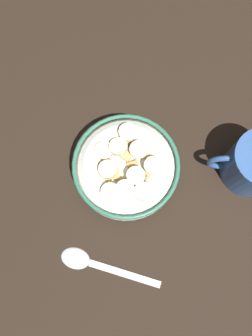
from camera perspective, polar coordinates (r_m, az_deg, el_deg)
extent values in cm
cube|color=black|center=(58.47, 0.00, -0.89)|extent=(117.47, 117.47, 2.00)
cylinder|color=silver|center=(57.20, 0.00, -0.62)|extent=(8.40, 8.40, 0.60)
torus|color=silver|center=(55.07, 0.00, -0.12)|extent=(15.28, 15.28, 4.97)
torus|color=#337259|center=(52.94, 0.00, 0.41)|extent=(15.42, 15.42, 0.60)
cylinder|color=white|center=(54.09, 0.00, 0.12)|extent=(12.30, 12.30, 0.40)
cube|color=tan|center=(54.57, 0.74, 4.48)|extent=(2.28, 2.28, 0.87)
cube|color=#AD7F42|center=(54.32, 2.88, 3.43)|extent=(2.26, 2.26, 0.78)
cube|color=tan|center=(53.95, 3.86, 1.97)|extent=(2.20, 2.19, 0.79)
cube|color=#B78947|center=(53.54, 1.12, -0.28)|extent=(2.08, 2.05, 0.83)
cube|color=tan|center=(53.24, -3.26, -1.39)|extent=(1.72, 1.72, 0.71)
cube|color=tan|center=(53.61, -5.13, 0.25)|extent=(2.24, 2.23, 0.83)
cube|color=#AD7F42|center=(53.78, -3.23, 0.76)|extent=(1.74, 1.68, 0.88)
cube|color=tan|center=(53.15, -0.59, -2.21)|extent=(1.99, 2.04, 0.89)
cube|color=tan|center=(55.03, -1.29, 5.32)|extent=(1.90, 1.93, 0.79)
cube|color=#B78947|center=(52.45, 0.09, -5.23)|extent=(2.18, 2.21, 0.88)
cube|color=#AD7F42|center=(53.19, 1.64, -2.12)|extent=(1.66, 1.74, 0.94)
cube|color=tan|center=(52.67, -2.21, -3.67)|extent=(1.93, 1.93, 0.72)
cube|color=tan|center=(54.75, 2.49, 4.82)|extent=(1.73, 1.67, 0.87)
cube|color=tan|center=(53.41, 3.83, -0.72)|extent=(2.24, 2.24, 0.71)
cube|color=#AD7F42|center=(53.96, -3.16, 2.32)|extent=(2.15, 2.18, 0.86)
cube|color=tan|center=(53.90, 0.42, 2.02)|extent=(2.21, 2.20, 0.80)
cube|color=#AD7F42|center=(54.78, -3.11, 4.37)|extent=(2.18, 2.14, 0.90)
cube|color=tan|center=(53.40, -1.80, -0.92)|extent=(1.64, 1.70, 0.86)
cylinder|color=beige|center=(52.86, -1.17, 3.23)|extent=(3.13, 3.20, 1.17)
cylinder|color=#F4EABC|center=(53.01, 1.94, 2.82)|extent=(3.62, 3.69, 1.37)
cylinder|color=beige|center=(53.33, -3.38, 2.66)|extent=(3.73, 3.72, 1.01)
cylinder|color=#F4EABC|center=(51.95, 1.51, -1.18)|extent=(3.26, 3.27, 1.05)
cylinder|color=beige|center=(52.18, -2.83, -0.22)|extent=(3.52, 3.48, 1.12)
cylinder|color=beige|center=(51.77, 2.60, -3.64)|extent=(3.42, 3.39, 1.13)
cylinder|color=#F9EFC6|center=(51.59, 0.04, -3.23)|extent=(3.28, 3.21, 1.21)
cylinder|color=#F4EABC|center=(52.41, 4.20, 0.45)|extent=(2.98, 2.99, 1.41)
cylinder|color=beige|center=(51.47, -2.43, -3.69)|extent=(3.59, 3.57, 1.19)
cylinder|color=#F9EFC6|center=(53.51, 0.23, 5.45)|extent=(3.69, 3.67, 1.08)
ellipsoid|color=silver|center=(56.22, -7.76, -13.46)|extent=(4.90, 3.98, 0.80)
cube|color=silver|center=(56.01, -0.20, -15.80)|extent=(10.66, 3.58, 0.36)
torus|color=#335999|center=(55.36, 15.03, 0.80)|extent=(5.56, 0.80, 5.56)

